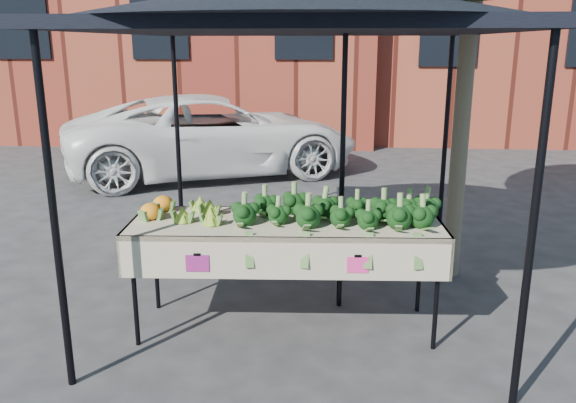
{
  "coord_description": "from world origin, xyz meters",
  "views": [
    {
      "loc": [
        0.21,
        -4.32,
        2.22
      ],
      "look_at": [
        -0.17,
        0.15,
        1.0
      ],
      "focal_mm": 36.2,
      "sensor_mm": 36.0,
      "label": 1
    }
  ],
  "objects_px": {
    "canopy": "(301,149)",
    "vehicle": "(210,27)",
    "table": "(286,275)",
    "street_tree": "(468,38)"
  },
  "relations": [
    {
      "from": "table",
      "to": "street_tree",
      "type": "distance_m",
      "value": 2.69
    },
    {
      "from": "canopy",
      "to": "vehicle",
      "type": "relative_size",
      "value": 0.64
    },
    {
      "from": "table",
      "to": "vehicle",
      "type": "relative_size",
      "value": 0.49
    },
    {
      "from": "table",
      "to": "street_tree",
      "type": "bearing_deg",
      "value": 39.27
    },
    {
      "from": "table",
      "to": "vehicle",
      "type": "bearing_deg",
      "value": 107.3
    },
    {
      "from": "canopy",
      "to": "street_tree",
      "type": "relative_size",
      "value": 0.7
    },
    {
      "from": "table",
      "to": "vehicle",
      "type": "distance_m",
      "value": 6.19
    },
    {
      "from": "canopy",
      "to": "street_tree",
      "type": "height_order",
      "value": "street_tree"
    },
    {
      "from": "table",
      "to": "canopy",
      "type": "distance_m",
      "value": 1.06
    },
    {
      "from": "table",
      "to": "street_tree",
      "type": "xyz_separation_m",
      "value": [
        1.53,
        1.25,
        1.82
      ]
    }
  ]
}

